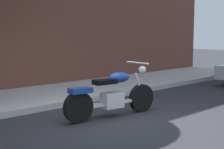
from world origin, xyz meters
TOP-DOWN VIEW (x-y plane):
  - ground_plane at (0.00, 0.00)m, footprint 60.00×60.00m
  - sidewalk at (0.00, 2.92)m, footprint 19.08×2.57m
  - motorcycle at (0.21, 0.23)m, footprint 2.20×0.74m

SIDE VIEW (x-z plane):
  - ground_plane at x=0.00m, z-range 0.00..0.00m
  - sidewalk at x=0.00m, z-range 0.00..0.14m
  - motorcycle at x=0.21m, z-range -0.11..1.00m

